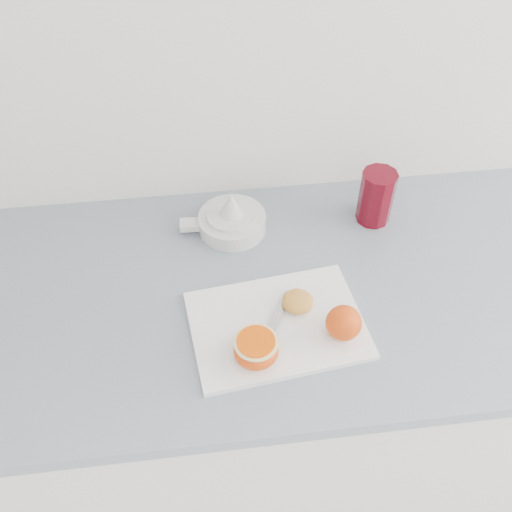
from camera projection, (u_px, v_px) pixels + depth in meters
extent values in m
cube|color=white|center=(292.00, 397.00, 1.48)|extent=(2.57, 0.60, 0.86)
cube|color=gray|center=(302.00, 287.00, 1.16)|extent=(2.64, 0.64, 0.03)
cube|color=white|center=(277.00, 325.00, 1.06)|extent=(0.34, 0.26, 0.01)
sphere|color=#F04312|center=(344.00, 323.00, 1.02)|extent=(0.07, 0.07, 0.07)
ellipsoid|color=#F04312|center=(256.00, 350.00, 0.99)|extent=(0.08, 0.08, 0.04)
cylinder|color=#FFED99|center=(256.00, 342.00, 0.98)|extent=(0.08, 0.08, 0.00)
cylinder|color=#FB6608|center=(256.00, 341.00, 0.97)|extent=(0.07, 0.07, 0.00)
ellipsoid|color=#CD8733|center=(298.00, 301.00, 1.08)|extent=(0.06, 0.06, 0.03)
cylinder|color=gold|center=(298.00, 299.00, 1.07)|extent=(0.04, 0.04, 0.00)
cube|color=#4E3B1F|center=(261.00, 347.00, 1.02)|extent=(0.05, 0.07, 0.01)
cube|color=#B7B7BC|center=(280.00, 310.00, 1.07)|extent=(0.06, 0.09, 0.00)
cylinder|color=#B7B7BC|center=(261.00, 347.00, 1.02)|extent=(0.00, 0.00, 0.01)
cylinder|color=white|center=(232.00, 222.00, 1.24)|extent=(0.15, 0.15, 0.04)
cylinder|color=white|center=(232.00, 215.00, 1.22)|extent=(0.11, 0.11, 0.01)
cone|color=white|center=(231.00, 204.00, 1.20)|extent=(0.05, 0.05, 0.05)
cube|color=white|center=(191.00, 225.00, 1.23)|extent=(0.05, 0.03, 0.01)
ellipsoid|color=#D56000|center=(238.00, 215.00, 1.21)|extent=(0.01, 0.01, 0.00)
ellipsoid|color=#D56000|center=(225.00, 209.00, 1.22)|extent=(0.01, 0.01, 0.00)
ellipsoid|color=#D56000|center=(231.00, 218.00, 1.21)|extent=(0.01, 0.01, 0.00)
ellipsoid|color=#D56000|center=(240.00, 210.00, 1.22)|extent=(0.01, 0.01, 0.00)
cylinder|color=#5E0613|center=(376.00, 197.00, 1.23)|extent=(0.07, 0.07, 0.12)
cylinder|color=orange|center=(373.00, 214.00, 1.26)|extent=(0.06, 0.06, 0.02)
cylinder|color=#5E0613|center=(381.00, 175.00, 1.18)|extent=(0.08, 0.08, 0.00)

